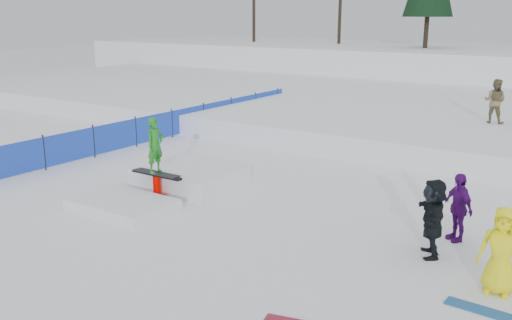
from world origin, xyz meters
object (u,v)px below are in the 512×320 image
Objects in this scene: spectator_yellow at (501,251)px; jib_rail_feature at (172,182)px; safety_fence at (172,123)px; spectator_purple at (458,207)px; walker_olive at (495,101)px; spectator_dark at (433,218)px.

spectator_yellow is 8.49m from jib_rail_feature.
safety_fence is 7.02m from jib_rail_feature.
jib_rail_feature reaches higher than spectator_purple.
safety_fence is at bearing 32.60° from walker_olive.
spectator_dark is at bearing -1.56° from jib_rail_feature.
walker_olive is (10.42, 5.58, 1.04)m from safety_fence.
spectator_dark is at bearing -60.41° from spectator_purple.
jib_rail_feature reaches higher than safety_fence.
jib_rail_feature is (-8.41, 1.07, -0.46)m from spectator_yellow.
spectator_purple is 0.96× the size of spectator_yellow.
safety_fence is 3.64× the size of jib_rail_feature.
spectator_yellow reaches higher than spectator_purple.
jib_rail_feature is at bearing -133.24° from spectator_purple.
spectator_purple reaches higher than safety_fence.
walker_olive reaches higher than jib_rail_feature.
jib_rail_feature reaches higher than spectator_dark.
spectator_purple is 7.23m from jib_rail_feature.
walker_olive is at bearing 100.03° from spectator_yellow.
spectator_yellow is 0.35× the size of jib_rail_feature.
spectator_dark reaches higher than spectator_yellow.
walker_olive reaches higher than safety_fence.
spectator_dark is (-1.44, 0.88, 0.02)m from spectator_yellow.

